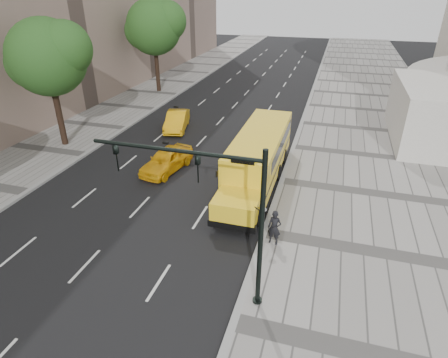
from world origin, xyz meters
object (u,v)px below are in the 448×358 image
(tree_c, at_px, (155,26))
(school_bus, at_px, (259,153))
(taxi_near, at_px, (167,160))
(pedestrian, at_px, (274,228))
(traffic_signal, at_px, (221,207))
(tree_b, at_px, (48,57))
(taxi_far, at_px, (177,121))

(tree_c, xyz_separation_m, school_bus, (14.89, -17.50, -5.08))
(taxi_near, bearing_deg, school_bus, 14.42)
(pedestrian, bearing_deg, traffic_signal, -103.81)
(tree_b, distance_m, tree_c, 16.26)
(tree_b, bearing_deg, school_bus, -4.79)
(tree_c, xyz_separation_m, traffic_signal, (15.58, -27.53, -2.75))
(tree_b, distance_m, taxi_far, 10.40)
(tree_b, height_order, taxi_far, tree_b)
(taxi_near, bearing_deg, tree_b, 179.84)
(taxi_far, height_order, traffic_signal, traffic_signal)
(school_bus, xyz_separation_m, taxi_near, (-5.92, -0.42, -1.02))
(school_bus, height_order, taxi_far, school_bus)
(school_bus, bearing_deg, traffic_signal, -86.06)
(tree_b, relative_size, pedestrian, 5.31)
(tree_c, distance_m, taxi_far, 13.85)
(taxi_far, relative_size, traffic_signal, 0.70)
(taxi_near, height_order, traffic_signal, traffic_signal)
(taxi_far, xyz_separation_m, traffic_signal, (9.03, -16.98, 3.36))
(tree_c, xyz_separation_m, pedestrian, (16.95, -23.78, -5.85))
(tree_b, bearing_deg, tree_c, 89.97)
(taxi_near, xyz_separation_m, taxi_far, (-2.42, 7.36, -0.01))
(pedestrian, bearing_deg, tree_c, 131.72)
(pedestrian, bearing_deg, school_bus, 114.39)
(traffic_signal, bearing_deg, tree_b, 144.12)
(tree_c, height_order, traffic_signal, tree_c)
(traffic_signal, bearing_deg, school_bus, 93.94)
(tree_b, bearing_deg, taxi_near, -10.52)
(school_bus, bearing_deg, taxi_far, 140.21)
(taxi_near, xyz_separation_m, pedestrian, (7.98, -5.87, 0.25))
(tree_c, relative_size, traffic_signal, 1.51)
(pedestrian, relative_size, traffic_signal, 0.26)
(tree_b, height_order, taxi_near, tree_b)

